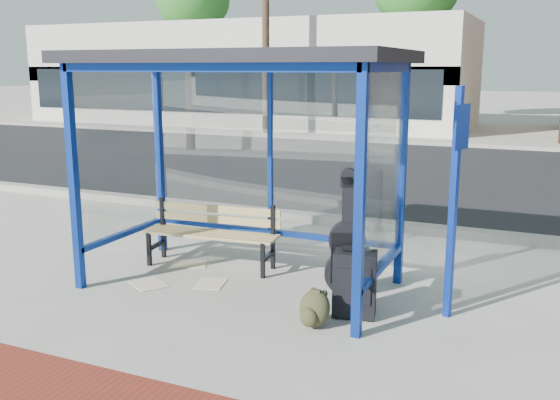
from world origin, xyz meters
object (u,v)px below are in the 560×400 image
at_px(backpack, 314,310).
at_px(suitcase, 355,284).
at_px(guitar_bag, 347,252).
at_px(bench, 212,230).

bearing_deg(backpack, suitcase, 65.12).
height_order(guitar_bag, suitcase, guitar_bag).
height_order(guitar_bag, backpack, guitar_bag).
bearing_deg(bench, guitar_bag, -14.03).
bearing_deg(bench, backpack, -40.04).
bearing_deg(backpack, guitar_bag, 98.56).
bearing_deg(suitcase, bench, 145.92).
distance_m(bench, backpack, 2.08).
relative_size(guitar_bag, suitcase, 1.80).
distance_m(guitar_bag, backpack, 0.96).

